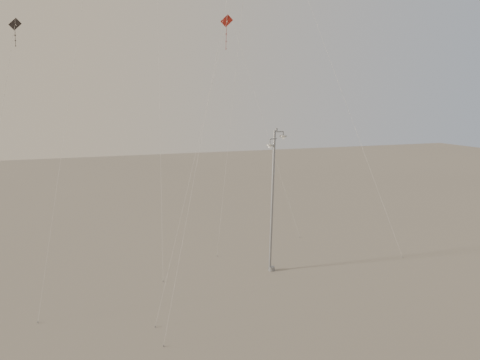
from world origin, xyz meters
name	(u,v)px	position (x,y,z in m)	size (l,w,h in m)	color
ground	(301,307)	(0.00, 0.00, 0.00)	(160.00, 160.00, 0.00)	gray
street_lamp	(273,196)	(1.06, 6.37, 5.23)	(1.58, 0.72, 9.81)	gray
kite_3	(214,76)	(-3.33, 5.49, 13.15)	(6.73, 6.79, 16.96)	maroon
kite_4	(311,9)	(7.56, 13.69, 18.75)	(5.36, 11.25, 25.66)	black
kite_6	(4,95)	(-15.09, 5.41, 12.02)	(3.49, 2.84, 16.07)	black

